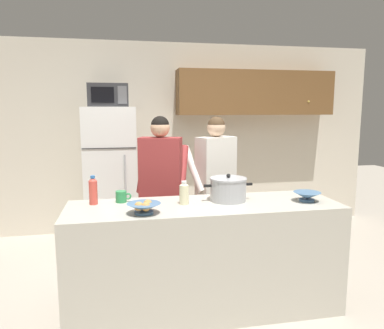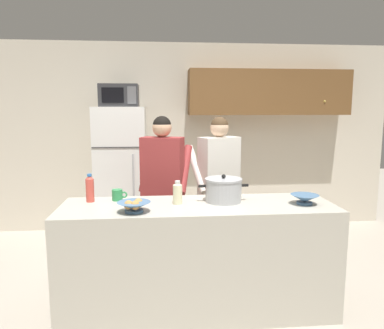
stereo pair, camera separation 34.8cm
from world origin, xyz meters
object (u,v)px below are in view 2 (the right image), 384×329
(coffee_mug, at_px, (118,195))
(refrigerator, at_px, (122,174))
(cooking_pot, at_px, (223,190))
(microwave, at_px, (119,96))
(bottle_near_edge, at_px, (178,193))
(bottle_mid_counter, at_px, (90,188))
(person_by_sink, at_px, (218,175))
(empty_bowl, at_px, (305,199))
(person_near_pot, at_px, (163,177))
(bread_bowl, at_px, (134,206))

(coffee_mug, bearing_deg, refrigerator, 94.49)
(cooking_pot, relative_size, coffee_mug, 3.24)
(microwave, distance_m, bottle_near_edge, 2.08)
(bottle_mid_counter, bearing_deg, person_by_sink, 28.64)
(person_by_sink, relative_size, empty_bowl, 7.05)
(bottle_mid_counter, bearing_deg, person_near_pot, 43.19)
(refrigerator, relative_size, bottle_near_edge, 8.89)
(bottle_mid_counter, bearing_deg, bottle_near_edge, -10.64)
(person_near_pot, height_order, bread_bowl, person_near_pot)
(microwave, height_order, bottle_mid_counter, microwave)
(bottle_near_edge, xyz_separation_m, bottle_mid_counter, (-0.73, 0.14, 0.02))
(coffee_mug, bearing_deg, empty_bowl, -9.98)
(person_near_pot, bearing_deg, bottle_near_edge, -81.10)
(microwave, bearing_deg, person_by_sink, -42.04)
(refrigerator, relative_size, empty_bowl, 7.51)
(refrigerator, relative_size, bottle_mid_counter, 7.21)
(microwave, bearing_deg, coffee_mug, -85.45)
(cooking_pot, xyz_separation_m, bottle_mid_counter, (-1.12, 0.09, 0.02))
(refrigerator, distance_m, person_by_sink, 1.51)
(microwave, height_order, bread_bowl, microwave)
(bread_bowl, bearing_deg, person_near_pot, 76.28)
(bread_bowl, bearing_deg, empty_bowl, 4.74)
(bottle_near_edge, bearing_deg, person_near_pot, 98.90)
(microwave, relative_size, bread_bowl, 1.88)
(refrigerator, distance_m, cooking_pot, 2.05)
(bottle_near_edge, bearing_deg, bottle_mid_counter, 169.36)
(cooking_pot, bearing_deg, coffee_mug, 172.32)
(bottle_near_edge, distance_m, bottle_mid_counter, 0.75)
(refrigerator, relative_size, person_near_pot, 1.06)
(refrigerator, xyz_separation_m, person_near_pot, (0.52, -1.10, 0.15))
(person_near_pot, height_order, bottle_mid_counter, person_near_pot)
(coffee_mug, relative_size, bottle_mid_counter, 0.55)
(person_near_pot, bearing_deg, refrigerator, 115.54)
(person_near_pot, height_order, cooking_pot, person_near_pot)
(person_by_sink, height_order, coffee_mug, person_by_sink)
(microwave, height_order, cooking_pot, microwave)
(coffee_mug, bearing_deg, bottle_mid_counter, -173.07)
(refrigerator, xyz_separation_m, bread_bowl, (0.29, -2.04, 0.11))
(cooking_pot, bearing_deg, bread_bowl, -160.04)
(person_by_sink, distance_m, cooking_pot, 0.75)
(refrigerator, distance_m, person_near_pot, 1.22)
(person_near_pot, relative_size, cooking_pot, 3.84)
(bread_bowl, bearing_deg, cooking_pot, 19.96)
(refrigerator, height_order, coffee_mug, refrigerator)
(microwave, distance_m, bottle_mid_counter, 1.85)
(bread_bowl, height_order, bottle_mid_counter, bottle_mid_counter)
(coffee_mug, xyz_separation_m, bottle_mid_counter, (-0.23, -0.03, 0.07))
(microwave, relative_size, cooking_pot, 1.13)
(refrigerator, bearing_deg, coffee_mug, -85.51)
(coffee_mug, height_order, bottle_mid_counter, bottle_mid_counter)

